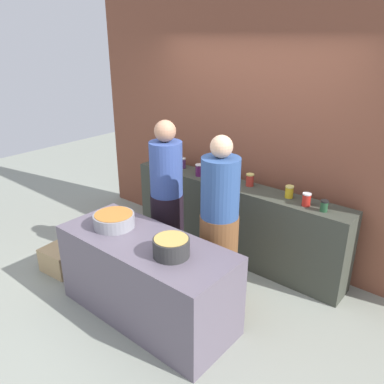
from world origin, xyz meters
TOP-DOWN VIEW (x-y plane):
  - ground at (0.00, 0.00)m, footprint 12.00×12.00m
  - storefront_wall at (0.00, 1.45)m, footprint 4.80×0.12m
  - display_shelf at (0.00, 1.10)m, footprint 2.70×0.36m
  - prep_table at (0.00, -0.30)m, footprint 1.70×0.70m
  - preserve_jar_0 at (-1.14, 1.06)m, footprint 0.09×0.09m
  - preserve_jar_1 at (-0.82, 1.15)m, footprint 0.08×0.08m
  - preserve_jar_2 at (-0.48, 1.06)m, footprint 0.09×0.09m
  - preserve_jar_3 at (-0.27, 1.16)m, footprint 0.07×0.07m
  - preserve_jar_4 at (0.16, 1.16)m, footprint 0.09×0.09m
  - preserve_jar_5 at (0.64, 1.14)m, footprint 0.09×0.09m
  - preserve_jar_6 at (0.87, 1.06)m, footprint 0.09×0.09m
  - preserve_jar_7 at (1.05, 1.05)m, footprint 0.08×0.08m
  - cooking_pot_left at (-0.42, -0.29)m, footprint 0.39×0.39m
  - cooking_pot_center at (0.35, -0.33)m, footprint 0.30×0.30m
  - cook_with_tongs at (-0.36, 0.37)m, footprint 0.35×0.35m
  - cook_in_cap at (0.36, 0.31)m, footprint 0.37×0.37m
  - bread_crate at (-1.28, -0.42)m, footprint 0.41×0.33m

SIDE VIEW (x-z plane):
  - ground at x=0.00m, z-range 0.00..0.00m
  - bread_crate at x=-1.28m, z-range 0.00..0.27m
  - prep_table at x=0.00m, z-range 0.00..0.79m
  - display_shelf at x=0.00m, z-range 0.00..0.91m
  - cook_in_cap at x=0.36m, z-range -0.08..1.60m
  - cook_with_tongs at x=-0.36m, z-range -0.08..1.63m
  - cooking_pot_left at x=-0.42m, z-range 0.79..0.92m
  - cooking_pot_center at x=0.35m, z-range 0.79..0.95m
  - preserve_jar_7 at x=1.05m, z-range 0.91..1.02m
  - preserve_jar_3 at x=-0.27m, z-range 0.91..1.04m
  - preserve_jar_5 at x=0.64m, z-range 0.91..1.04m
  - preserve_jar_1 at x=-0.82m, z-range 0.91..1.04m
  - preserve_jar_6 at x=0.87m, z-range 0.91..1.04m
  - preserve_jar_4 at x=0.16m, z-range 0.91..1.05m
  - preserve_jar_2 at x=-0.48m, z-range 0.91..1.05m
  - preserve_jar_0 at x=-1.14m, z-range 0.91..1.06m
  - storefront_wall at x=0.00m, z-range 0.00..3.00m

